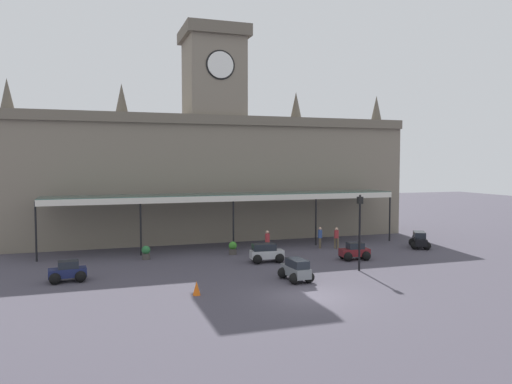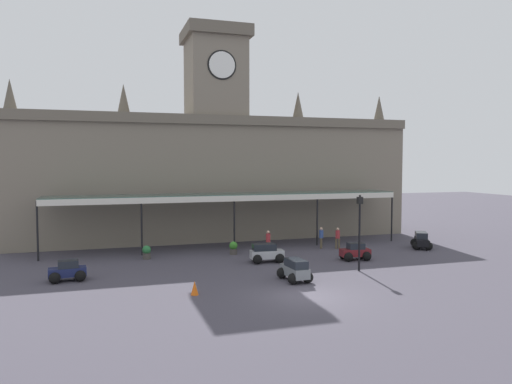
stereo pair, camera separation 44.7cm
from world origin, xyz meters
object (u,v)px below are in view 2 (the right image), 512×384
planter_by_canopy (233,248)px  planter_near_kerb (147,252)px  car_black_estate (421,241)px  pedestrian_near_entrance (338,237)px  car_maroon_sedan (355,253)px  car_grey_estate (295,271)px  traffic_cone (195,288)px  pedestrian_beside_cars (268,241)px  pedestrian_crossing_forecourt (321,237)px  victorian_lamppost (360,224)px  car_silver_estate (266,254)px  car_navy_sedan (67,272)px

planter_by_canopy → planter_near_kerb: 6.26m
car_black_estate → planter_near_kerb: 21.20m
pedestrian_near_entrance → planter_by_canopy: pedestrian_near_entrance is taller
car_maroon_sedan → car_grey_estate: 7.61m
car_grey_estate → traffic_cone: bearing=-168.5°
car_maroon_sedan → pedestrian_beside_cars: (-4.89, 4.40, 0.41)m
pedestrian_beside_cars → traffic_cone: 12.42m
car_maroon_sedan → planter_near_kerb: size_ratio=2.22×
pedestrian_crossing_forecourt → victorian_lamppost: (-1.21, -8.11, 2.07)m
pedestrian_beside_cars → victorian_lamppost: (3.41, -7.57, 2.07)m
car_maroon_sedan → car_black_estate: size_ratio=0.87×
victorian_lamppost → car_grey_estate: bearing=-166.5°
car_black_estate → car_grey_estate: 15.20m
car_grey_estate → traffic_cone: 6.16m
pedestrian_crossing_forecourt → victorian_lamppost: victorian_lamppost is taller
planter_by_canopy → planter_near_kerb: (-6.25, 0.18, 0.00)m
car_silver_estate → planter_near_kerb: size_ratio=2.41×
car_silver_estate → victorian_lamppost: 6.78m
victorian_lamppost → planter_by_canopy: bearing=128.3°
car_black_estate → car_navy_sedan: bearing=-173.5°
pedestrian_near_entrance → planter_near_kerb: (-14.70, 0.31, -0.42)m
planter_near_kerb → pedestrian_crossing_forecourt: bearing=1.0°
pedestrian_crossing_forecourt → traffic_cone: bearing=-138.9°
pedestrian_beside_cars → traffic_cone: (-7.41, -9.95, -0.55)m
car_navy_sedan → planter_near_kerb: (4.90, 5.11, -0.01)m
car_silver_estate → victorian_lamppost: (4.67, -4.28, 2.42)m
traffic_cone → car_black_estate: bearing=22.5°
car_maroon_sedan → pedestrian_near_entrance: bearing=78.6°
car_silver_estate → car_navy_sedan: bearing=-173.1°
car_black_estate → car_navy_sedan: car_black_estate is taller
victorian_lamppost → car_black_estate: bearing=33.2°
car_black_estate → planter_by_canopy: 14.97m
car_black_estate → victorian_lamppost: 10.75m
victorian_lamppost → traffic_cone: (-10.82, -2.38, -2.62)m
car_grey_estate → pedestrian_near_entrance: size_ratio=1.38×
car_grey_estate → victorian_lamppost: victorian_lamppost is taller
pedestrian_near_entrance → traffic_cone: pedestrian_near_entrance is taller
planter_near_kerb → car_maroon_sedan: bearing=-18.8°
car_navy_sedan → planter_by_canopy: 12.19m
car_maroon_sedan → car_grey_estate: car_grey_estate is taller
planter_near_kerb → pedestrian_near_entrance: bearing=-1.2°
victorian_lamppost → pedestrian_near_entrance: bearing=72.6°
car_navy_sedan → pedestrian_beside_cars: bearing=19.2°
car_black_estate → pedestrian_crossing_forecourt: bearing=162.5°
car_navy_sedan → planter_near_kerb: size_ratio=2.20×
pedestrian_crossing_forecourt → planter_near_kerb: (-13.54, -0.23, -0.42)m
victorian_lamppost → pedestrian_beside_cars: bearing=114.2°
car_silver_estate → car_navy_sedan: car_silver_estate is taller
car_black_estate → pedestrian_beside_cars: pedestrian_beside_cars is taller
car_silver_estate → car_maroon_sedan: bearing=-10.2°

